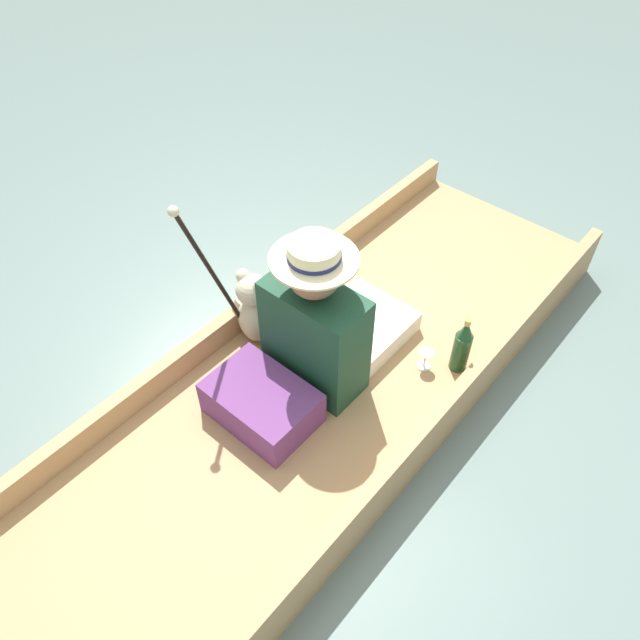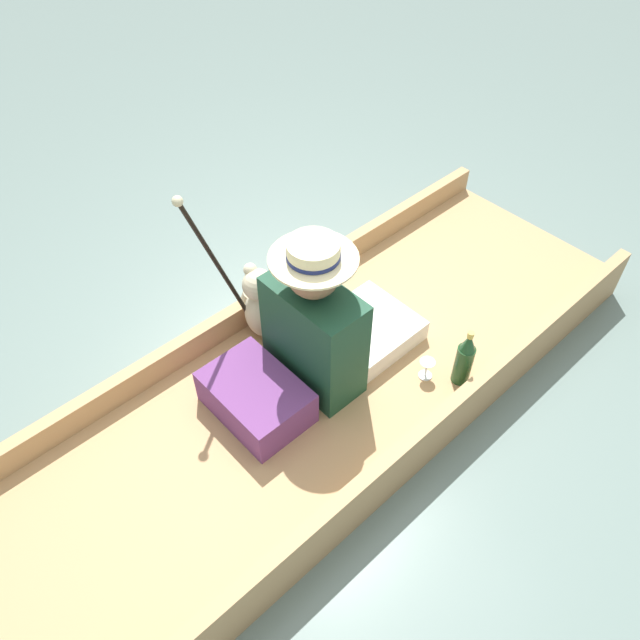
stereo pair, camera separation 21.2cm
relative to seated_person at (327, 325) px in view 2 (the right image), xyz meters
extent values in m
plane|color=slate|center=(0.05, 0.00, -0.45)|extent=(16.00, 16.00, 0.00)
cube|color=tan|center=(0.05, 0.00, -0.37)|extent=(1.13, 3.26, 0.16)
cube|color=tan|center=(-0.49, 0.00, -0.22)|extent=(0.06, 3.26, 0.13)
cube|color=tan|center=(0.58, 0.00, -0.22)|extent=(0.06, 3.26, 0.13)
cube|color=#6B3875|center=(-0.03, -0.39, -0.20)|extent=(0.46, 0.32, 0.18)
cube|color=white|center=(0.00, 0.26, -0.23)|extent=(0.40, 0.45, 0.11)
cube|color=#19422D|center=(0.00, -0.07, -0.02)|extent=(0.45, 0.23, 0.53)
cube|color=beige|center=(0.00, 0.04, 0.02)|extent=(0.04, 0.01, 0.29)
cube|color=white|center=(-0.12, 0.04, 0.04)|extent=(0.02, 0.01, 0.32)
cube|color=white|center=(0.12, 0.04, 0.04)|extent=(0.02, 0.01, 0.32)
sphere|color=#936B4C|center=(0.00, -0.07, 0.35)|extent=(0.22, 0.22, 0.22)
cylinder|color=beige|center=(0.00, -0.07, 0.42)|extent=(0.35, 0.35, 0.01)
cylinder|color=beige|center=(0.00, -0.07, 0.46)|extent=(0.21, 0.21, 0.07)
cylinder|color=navy|center=(0.00, -0.07, 0.44)|extent=(0.21, 0.21, 0.02)
ellipsoid|color=beige|center=(-0.37, -0.08, -0.16)|extent=(0.18, 0.15, 0.26)
sphere|color=beige|center=(-0.37, -0.08, 0.03)|extent=(0.15, 0.15, 0.15)
sphere|color=tan|center=(-0.37, -0.02, 0.02)|extent=(0.06, 0.06, 0.06)
sphere|color=beige|center=(-0.42, -0.08, 0.09)|extent=(0.06, 0.06, 0.06)
sphere|color=beige|center=(-0.32, -0.08, 0.09)|extent=(0.06, 0.06, 0.06)
cylinder|color=beige|center=(-0.46, -0.08, -0.11)|extent=(0.10, 0.07, 0.11)
cylinder|color=beige|center=(-0.28, -0.08, -0.11)|extent=(0.10, 0.07, 0.11)
sphere|color=beige|center=(-0.42, -0.04, -0.26)|extent=(0.07, 0.07, 0.07)
sphere|color=beige|center=(-0.32, -0.04, -0.26)|extent=(0.07, 0.07, 0.07)
cylinder|color=silver|center=(0.35, 0.30, -0.29)|extent=(0.06, 0.06, 0.01)
cylinder|color=silver|center=(0.35, 0.30, -0.25)|extent=(0.01, 0.01, 0.06)
cone|color=silver|center=(0.35, 0.30, -0.20)|extent=(0.07, 0.07, 0.03)
cylinder|color=black|center=(-0.42, -0.23, 0.16)|extent=(0.02, 0.31, 0.91)
sphere|color=beige|center=(-0.42, -0.37, 0.61)|extent=(0.04, 0.04, 0.04)
cylinder|color=#1E4723|center=(0.47, 0.40, -0.18)|extent=(0.08, 0.08, 0.21)
cone|color=#1E4723|center=(0.47, 0.40, -0.03)|extent=(0.07, 0.07, 0.09)
cylinder|color=gold|center=(0.47, 0.40, 0.01)|extent=(0.03, 0.03, 0.03)
camera|label=1|loc=(1.19, -1.43, 1.98)|focal=35.00mm
camera|label=2|loc=(1.34, -1.28, 1.98)|focal=35.00mm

